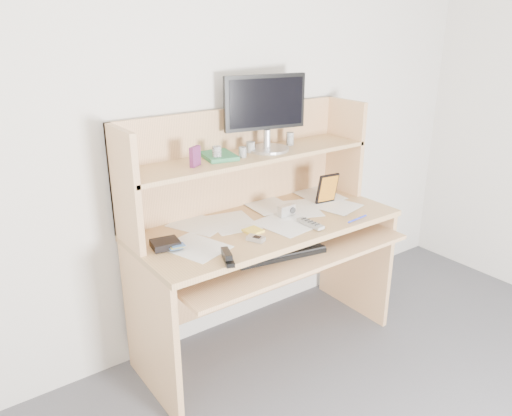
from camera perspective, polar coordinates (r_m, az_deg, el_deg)
back_wall at (r=2.69m, az=-2.83°, el=10.41°), size 3.60×0.04×2.50m
desk at (r=2.66m, az=0.21°, el=-2.20°), size 1.40×0.70×1.30m
paper_clutter at (r=2.58m, az=1.27°, el=-1.56°), size 1.32×0.54×0.01m
keyboard at (r=2.46m, az=2.50°, el=-4.99°), size 0.48×0.25×0.03m
tv_remote at (r=2.54m, az=6.23°, el=-1.78°), size 0.05×0.16×0.02m
flip_phone at (r=2.36m, az=-0.03°, el=-3.41°), size 0.08×0.10×0.02m
stapler at (r=2.16m, az=-3.22°, el=-5.50°), size 0.09×0.14×0.04m
wallet at (r=2.32m, az=-10.33°, el=-4.05°), size 0.14×0.12×0.03m
sticky_note_pad at (r=2.46m, az=-0.34°, el=-2.61°), size 0.09×0.09×0.01m
digital_camera at (r=2.65m, az=3.50°, el=-0.26°), size 0.09×0.04×0.06m
game_case at (r=2.83m, az=8.15°, el=2.22°), size 0.12×0.03×0.17m
blue_pen at (r=2.65m, az=11.51°, el=-1.22°), size 0.15×0.02×0.01m
card_box at (r=2.37m, az=-6.98°, el=5.88°), size 0.07×0.05×0.10m
shelf_book at (r=2.52m, az=-4.31°, el=5.98°), size 0.19×0.23×0.02m
chip_stack_a at (r=2.52m, az=-1.54°, el=6.39°), size 0.04×0.04×0.05m
chip_stack_b at (r=2.47m, az=-4.50°, el=6.24°), size 0.05×0.05×0.07m
chip_stack_c at (r=2.62m, az=-0.63°, el=6.97°), size 0.05×0.05×0.06m
chip_stack_d at (r=2.78m, az=3.91°, el=7.91°), size 0.05×0.05×0.07m
monitor at (r=2.64m, az=1.11°, el=11.09°), size 0.45×0.23×0.39m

